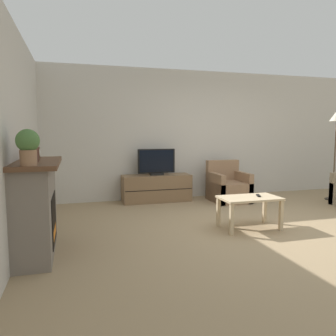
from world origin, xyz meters
TOP-DOWN VIEW (x-y plane):
  - ground_plane at (0.00, 0.00)m, footprint 24.00×24.00m
  - wall_back at (0.00, 2.53)m, footprint 12.00×0.06m
  - wall_left at (-3.27, 0.00)m, footprint 0.06×12.00m
  - fireplace at (-3.04, -0.17)m, footprint 0.50×1.36m
  - mantel_vase_left at (-3.02, -0.57)m, footprint 0.11×0.11m
  - mantel_vase_centre_left at (-3.02, -0.27)m, footprint 0.10×0.10m
  - mantel_clock at (-3.02, -0.03)m, footprint 0.08×0.11m
  - potted_plant at (-3.02, -0.74)m, footprint 0.22×0.22m
  - tv_stand at (-1.01, 2.23)m, footprint 1.38×0.47m
  - tv at (-1.01, 2.23)m, footprint 0.76×0.18m
  - armchair at (0.41, 1.87)m, footprint 0.70×0.76m
  - coffee_table at (-0.18, 0.01)m, footprint 0.86×0.50m
  - remote at (-0.02, 0.03)m, footprint 0.09×0.15m

SIDE VIEW (x-z plane):
  - ground_plane at x=0.00m, z-range 0.00..0.00m
  - tv_stand at x=-1.01m, z-range 0.00..0.54m
  - armchair at x=0.41m, z-range -0.14..0.68m
  - coffee_table at x=-0.18m, z-range 0.16..0.63m
  - remote at x=-0.02m, z-range 0.47..0.49m
  - fireplace at x=-3.04m, z-range 0.01..1.09m
  - tv at x=-1.01m, z-range 0.52..1.05m
  - mantel_clock at x=-3.02m, z-range 1.08..1.23m
  - mantel_vase_centre_left at x=-3.02m, z-range 1.07..1.26m
  - mantel_vase_left at x=-3.02m, z-range 1.07..1.40m
  - potted_plant at x=-3.02m, z-range 1.10..1.45m
  - wall_back at x=0.00m, z-range 0.00..2.70m
  - wall_left at x=-3.27m, z-range 0.00..2.70m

